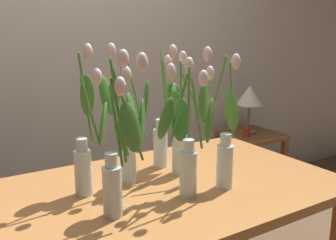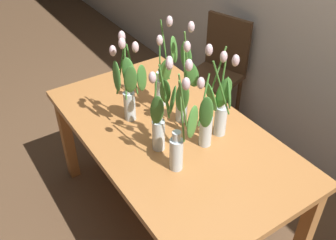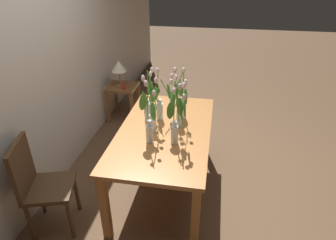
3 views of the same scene
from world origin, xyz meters
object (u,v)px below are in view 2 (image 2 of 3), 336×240
dining_chair (219,66)px  dining_table (171,143)px  tulip_vase_4 (219,109)px  tulip_vase_5 (184,92)px  tulip_vase_6 (163,80)px  tulip_vase_0 (129,88)px  tulip_vase_1 (209,120)px  tulip_vase_2 (161,117)px  tulip_vase_3 (180,137)px

dining_chair → dining_table: bearing=-53.8°
tulip_vase_4 → tulip_vase_5: size_ratio=0.99×
tulip_vase_6 → dining_table: bearing=-23.1°
dining_table → tulip_vase_5: bearing=110.8°
tulip_vase_0 → tulip_vase_6: bearing=98.0°
tulip_vase_1 → tulip_vase_4: 0.11m
tulip_vase_2 → tulip_vase_6: (-0.32, 0.22, -0.01)m
tulip_vase_5 → tulip_vase_0: bearing=-119.9°
tulip_vase_2 → dining_table: bearing=126.8°
tulip_vase_6 → tulip_vase_5: bearing=6.3°
tulip_vase_0 → tulip_vase_5: size_ratio=0.99×
tulip_vase_1 → tulip_vase_6: size_ratio=0.93×
tulip_vase_2 → dining_chair: tulip_vase_2 is taller
tulip_vase_5 → tulip_vase_4: bearing=17.2°
dining_table → tulip_vase_4: 0.38m
tulip_vase_3 → tulip_vase_5: (-0.31, 0.25, 0.01)m
tulip_vase_6 → dining_chair: 1.08m
dining_table → tulip_vase_4: size_ratio=2.78×
tulip_vase_1 → tulip_vase_4: tulip_vase_4 is taller
tulip_vase_3 → tulip_vase_4: (-0.08, 0.32, -0.01)m
dining_table → tulip_vase_0: 0.41m
tulip_vase_0 → tulip_vase_1: size_ratio=1.06×
tulip_vase_0 → tulip_vase_4: size_ratio=1.00×
tulip_vase_3 → tulip_vase_5: tulip_vase_5 is taller
tulip_vase_1 → tulip_vase_4: size_ratio=0.94×
tulip_vase_6 → tulip_vase_3: bearing=-24.5°
tulip_vase_1 → tulip_vase_3: size_ratio=0.95×
tulip_vase_2 → tulip_vase_5: size_ratio=0.92×
tulip_vase_3 → tulip_vase_6: 0.54m
tulip_vase_4 → tulip_vase_6: (-0.41, -0.09, 0.00)m
tulip_vase_5 → dining_chair: (-0.67, 0.86, -0.41)m
tulip_vase_1 → tulip_vase_2: size_ratio=1.01×
dining_table → tulip_vase_6: bearing=156.9°
tulip_vase_3 → tulip_vase_6: size_ratio=0.98×
dining_table → dining_chair: (-0.72, 0.98, -0.12)m
dining_chair → tulip_vase_2: bearing=-53.7°
dining_table → tulip_vase_1: 0.36m
tulip_vase_2 → tulip_vase_5: tulip_vase_5 is taller
tulip_vase_2 → tulip_vase_3: tulip_vase_3 is taller
tulip_vase_0 → tulip_vase_6: size_ratio=0.98×
dining_table → tulip_vase_4: (0.18, 0.19, 0.27)m
tulip_vase_2 → tulip_vase_1: bearing=58.9°
tulip_vase_5 → dining_table: bearing=-69.2°
tulip_vase_3 → tulip_vase_6: (-0.50, 0.23, -0.00)m
tulip_vase_2 → tulip_vase_6: 0.39m
tulip_vase_0 → tulip_vase_4: (0.38, 0.34, -0.05)m
tulip_vase_1 → tulip_vase_5: 0.27m
tulip_vase_2 → tulip_vase_4: tulip_vase_4 is taller
tulip_vase_1 → dining_table: bearing=-157.3°
tulip_vase_0 → tulip_vase_1: tulip_vase_0 is taller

